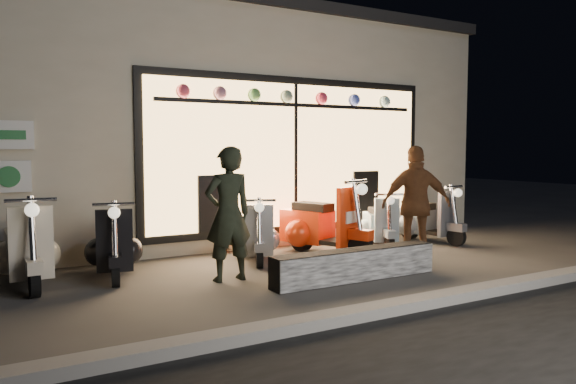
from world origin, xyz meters
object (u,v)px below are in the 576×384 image
Objects in this scene: scooter_red at (316,224)px; scooter_silver at (257,235)px; woman at (416,204)px; man at (228,214)px; graffiti_barrier at (355,265)px.

scooter_silver is at bearing 156.15° from scooter_red.
scooter_red is at bearing 21.17° from scooter_silver.
woman reaches higher than scooter_red.
man reaches higher than scooter_red.
man is at bearing 23.23° from woman.
graffiti_barrier is at bearing 150.57° from man.
graffiti_barrier is at bearing 47.45° from woman.
woman is (0.90, -1.31, 0.40)m from scooter_red.
woman reaches higher than man.
woman is at bearing 173.92° from man.
scooter_silver reaches higher than graffiti_barrier.
scooter_red is at bearing -152.98° from man.
graffiti_barrier is 1.91m from scooter_silver.
graffiti_barrier is 1.90m from scooter_red.
man is (-1.40, 0.79, 0.65)m from graffiti_barrier.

